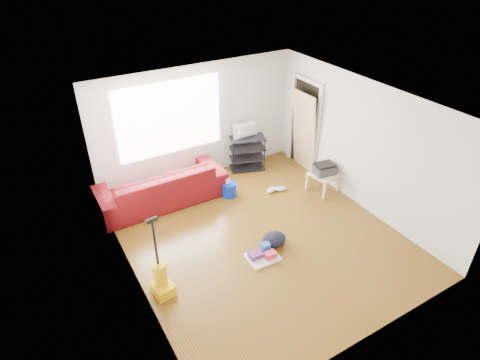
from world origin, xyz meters
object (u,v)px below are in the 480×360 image
sofa (164,201)px  bucket (229,195)px  cleaning_tray (263,255)px  vacuum (161,280)px  side_table (324,176)px  backpack (274,245)px  tv_stand (247,153)px

sofa → bucket: 1.35m
cleaning_tray → vacuum: vacuum is taller
side_table → vacuum: vacuum is taller
cleaning_tray → vacuum: size_ratio=0.39×
side_table → backpack: 2.12m
backpack → side_table: bearing=31.4°
sofa → cleaning_tray: size_ratio=4.77×
bucket → sofa: bearing=157.7°
side_table → backpack: (-1.88, -0.93, -0.35)m
sofa → tv_stand: tv_stand is taller
tv_stand → bucket: size_ratio=2.91×
vacuum → tv_stand: bearing=32.5°
bucket → cleaning_tray: 1.96m
backpack → tv_stand: bearing=73.9°
bucket → backpack: bucket is taller
side_table → cleaning_tray: bearing=-153.7°
sofa → bucket: (1.25, -0.51, 0.00)m
sofa → cleaning_tray: (0.83, -2.43, 0.06)m
bucket → cleaning_tray: size_ratio=0.57×
side_table → vacuum: 4.07m
sofa → bucket: size_ratio=8.43×
side_table → vacuum: bearing=-166.3°
sofa → side_table: (3.05, -1.33, 0.35)m
sofa → tv_stand: 2.21m
bucket → vacuum: bearing=-140.3°
sofa → vacuum: size_ratio=1.86×
side_table → backpack: bearing=-153.7°
bucket → vacuum: 2.80m
tv_stand → backpack: (-0.98, -2.53, -0.40)m
backpack → sofa: bearing=122.7°
sofa → side_table: 3.35m
tv_stand → cleaning_tray: 3.03m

